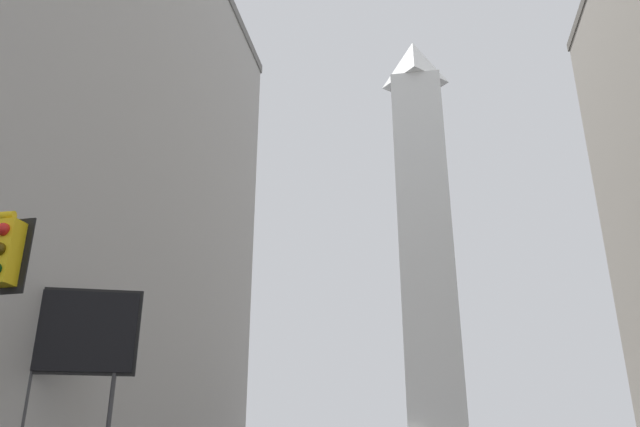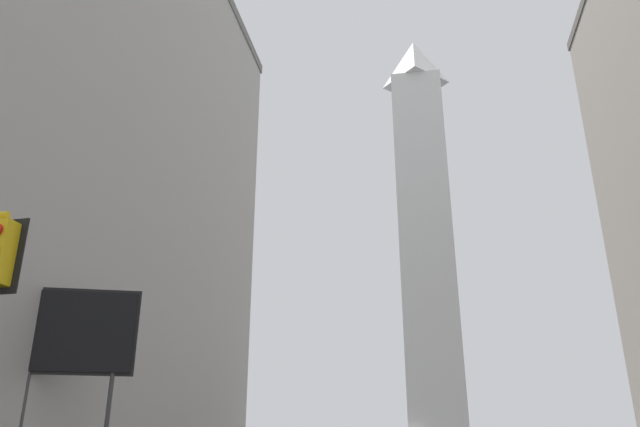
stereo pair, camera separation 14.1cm
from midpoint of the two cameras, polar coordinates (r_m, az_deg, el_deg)
The scene contains 2 objects.
obelisk at distance 85.57m, azimuth 9.70°, elevation -2.17°, with size 8.77×8.77×61.50m.
billboard_sign at distance 26.96m, azimuth -21.23°, elevation -10.44°, with size 4.44×1.71×8.07m.
Camera 2 is at (-0.65, -0.36, 1.57)m, focal length 35.00 mm.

